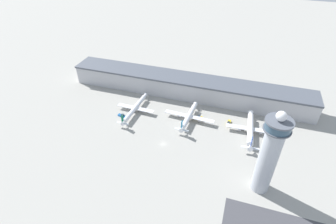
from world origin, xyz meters
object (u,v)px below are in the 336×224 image
(airplane_gate_alpha, at_px, (135,108))
(airplane_gate_bravo, at_px, (189,116))
(airplane_gate_charlie, at_px, (250,129))
(control_tower, at_px, (269,154))
(service_truck_catering, at_px, (122,116))
(service_truck_fuel, at_px, (229,123))
(service_truck_baggage, at_px, (198,117))

(airplane_gate_alpha, relative_size, airplane_gate_bravo, 1.11)
(airplane_gate_charlie, bearing_deg, control_tower, -79.80)
(airplane_gate_charlie, xyz_separation_m, service_truck_catering, (-103.23, -10.95, -3.57))
(service_truck_fuel, bearing_deg, airplane_gate_bravo, -170.36)
(airplane_gate_charlie, height_order, service_truck_baggage, airplane_gate_charlie)
(airplane_gate_charlie, relative_size, service_truck_fuel, 5.51)
(airplane_gate_alpha, height_order, airplane_gate_charlie, airplane_gate_charlie)
(control_tower, relative_size, airplane_gate_charlie, 1.27)
(service_truck_fuel, height_order, service_truck_baggage, service_truck_baggage)
(service_truck_fuel, xyz_separation_m, service_truck_baggage, (-25.37, -0.25, 0.10))
(service_truck_catering, xyz_separation_m, service_truck_fuel, (86.43, 17.48, 0.06))
(airplane_gate_charlie, relative_size, service_truck_baggage, 5.58)
(airplane_gate_bravo, xyz_separation_m, service_truck_catering, (-54.50, -12.06, -3.50))
(airplane_gate_alpha, bearing_deg, airplane_gate_charlie, 0.83)
(airplane_gate_alpha, bearing_deg, service_truck_catering, -129.33)
(airplane_gate_charlie, bearing_deg, service_truck_fuel, 158.75)
(control_tower, height_order, service_truck_baggage, control_tower)
(service_truck_catering, bearing_deg, service_truck_baggage, 15.76)
(airplane_gate_charlie, bearing_deg, service_truck_catering, -173.95)
(airplane_gate_charlie, height_order, service_truck_fuel, airplane_gate_charlie)
(airplane_gate_alpha, bearing_deg, service_truck_fuel, 5.76)
(airplane_gate_charlie, distance_m, service_truck_catering, 103.87)
(airplane_gate_charlie, distance_m, service_truck_baggage, 42.77)
(service_truck_fuel, bearing_deg, service_truck_baggage, -179.43)
(airplane_gate_charlie, bearing_deg, service_truck_baggage, 171.53)
(control_tower, relative_size, service_truck_catering, 7.48)
(airplane_gate_alpha, bearing_deg, service_truck_baggage, 8.20)
(airplane_gate_alpha, distance_m, service_truck_fuel, 79.05)
(airplane_gate_bravo, bearing_deg, service_truck_fuel, 9.64)
(service_truck_catering, height_order, service_truck_fuel, service_truck_fuel)
(airplane_gate_alpha, bearing_deg, airplane_gate_bravo, 3.07)
(service_truck_baggage, bearing_deg, service_truck_catering, -164.24)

